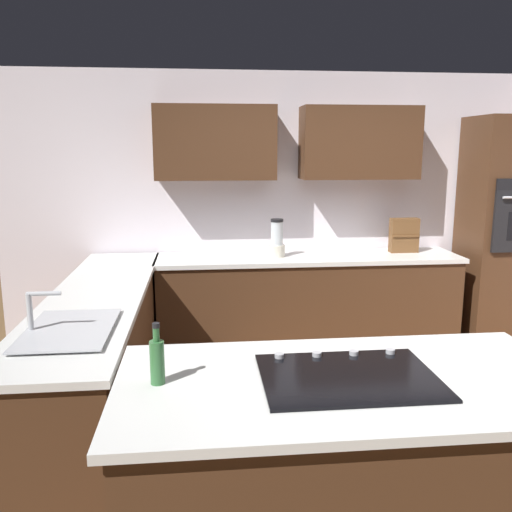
% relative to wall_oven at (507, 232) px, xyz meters
% --- Properties ---
extents(ground_plane, '(14.00, 14.00, 0.00)m').
position_rel_wall_oven_xyz_m(ground_plane, '(1.85, 1.72, -1.09)').
color(ground_plane, brown).
extents(wall_back, '(6.00, 0.44, 2.60)m').
position_rel_wall_oven_xyz_m(wall_back, '(1.92, -0.33, 0.36)').
color(wall_back, silver).
rests_on(wall_back, ground).
extents(lower_cabinets_back, '(2.80, 0.60, 0.86)m').
position_rel_wall_oven_xyz_m(lower_cabinets_back, '(1.95, -0.00, -0.66)').
color(lower_cabinets_back, '#472B19').
rests_on(lower_cabinets_back, ground).
extents(countertop_back, '(2.84, 0.64, 0.04)m').
position_rel_wall_oven_xyz_m(countertop_back, '(1.95, -0.00, -0.21)').
color(countertop_back, silver).
rests_on(countertop_back, lower_cabinets_back).
extents(lower_cabinets_side, '(0.60, 2.90, 0.86)m').
position_rel_wall_oven_xyz_m(lower_cabinets_side, '(3.67, 1.17, -0.66)').
color(lower_cabinets_side, '#472B19').
rests_on(lower_cabinets_side, ground).
extents(countertop_side, '(0.64, 2.94, 0.04)m').
position_rel_wall_oven_xyz_m(countertop_side, '(3.67, 1.17, -0.21)').
color(countertop_side, silver).
rests_on(countertop_side, lower_cabinets_side).
extents(island_base, '(1.94, 0.92, 0.86)m').
position_rel_wall_oven_xyz_m(island_base, '(2.32, 2.72, -0.66)').
color(island_base, '#472B19').
rests_on(island_base, ground).
extents(island_top, '(2.02, 1.00, 0.04)m').
position_rel_wall_oven_xyz_m(island_top, '(2.32, 2.72, -0.21)').
color(island_top, silver).
rests_on(island_top, island_base).
extents(wall_oven, '(0.80, 0.66, 2.18)m').
position_rel_wall_oven_xyz_m(wall_oven, '(0.00, 0.00, 0.00)').
color(wall_oven, '#472B19').
rests_on(wall_oven, ground).
extents(sink_unit, '(0.46, 0.70, 0.23)m').
position_rel_wall_oven_xyz_m(sink_unit, '(3.68, 1.97, -0.18)').
color(sink_unit, '#515456').
rests_on(sink_unit, countertop_side).
extents(cooktop, '(0.76, 0.56, 0.03)m').
position_rel_wall_oven_xyz_m(cooktop, '(2.32, 2.71, -0.19)').
color(cooktop, black).
rests_on(cooktop, island_top).
extents(blender, '(0.15, 0.15, 0.35)m').
position_rel_wall_oven_xyz_m(blender, '(2.25, 0.01, -0.04)').
color(blender, beige).
rests_on(blender, countertop_back).
extents(spice_rack, '(0.27, 0.11, 0.33)m').
position_rel_wall_oven_xyz_m(spice_rack, '(1.00, -0.08, -0.03)').
color(spice_rack, brown).
rests_on(spice_rack, countertop_back).
extents(oil_bottle, '(0.06, 0.06, 0.27)m').
position_rel_wall_oven_xyz_m(oil_bottle, '(3.14, 2.68, -0.09)').
color(oil_bottle, '#336B38').
rests_on(oil_bottle, island_top).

